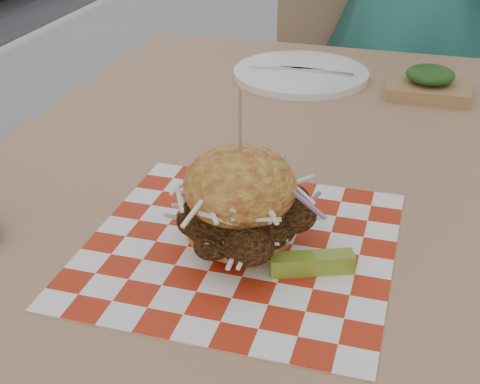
{
  "coord_description": "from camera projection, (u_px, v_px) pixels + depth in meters",
  "views": [
    {
      "loc": [
        0.03,
        -1.24,
        1.19
      ],
      "look_at": [
        -0.15,
        -0.6,
        0.82
      ],
      "focal_mm": 50.0,
      "sensor_mm": 36.0,
      "label": 1
    }
  ],
  "objects": [
    {
      "name": "pickle_spear",
      "position": [
        312.0,
        263.0,
        0.75
      ],
      "size": [
        0.1,
        0.06,
        0.02
      ],
      "primitive_type": "cube",
      "rotation": [
        0.0,
        0.0,
        0.38
      ],
      "color": "olive",
      "rests_on": "paper_liner"
    },
    {
      "name": "patio_chair",
      "position": [
        334.0,
        75.0,
        1.95
      ],
      "size": [
        0.49,
        0.5,
        0.95
      ],
      "rotation": [
        0.0,
        0.0,
        0.19
      ],
      "color": "tan",
      "rests_on": "ground"
    },
    {
      "name": "place_setting",
      "position": [
        301.0,
        74.0,
        1.33
      ],
      "size": [
        0.27,
        0.27,
        0.02
      ],
      "color": "white",
      "rests_on": "patio_table"
    },
    {
      "name": "patio_table",
      "position": [
        251.0,
        199.0,
        1.06
      ],
      "size": [
        0.8,
        1.2,
        0.75
      ],
      "color": "tan",
      "rests_on": "ground"
    },
    {
      "name": "sandwich",
      "position": [
        240.0,
        206.0,
        0.77
      ],
      "size": [
        0.17,
        0.17,
        0.2
      ],
      "color": "gold",
      "rests_on": "paper_liner"
    },
    {
      "name": "kraft_tray",
      "position": [
        429.0,
        83.0,
        1.24
      ],
      "size": [
        0.15,
        0.12,
        0.06
      ],
      "color": "#9D7747",
      "rests_on": "patio_table"
    },
    {
      "name": "paper_liner",
      "position": [
        240.0,
        246.0,
        0.8
      ],
      "size": [
        0.36,
        0.36,
        0.0
      ],
      "primitive_type": "cube",
      "color": "red",
      "rests_on": "patio_table"
    },
    {
      "name": "ground",
      "position": [
        369.0,
        382.0,
        1.63
      ],
      "size": [
        80.0,
        80.0,
        0.0
      ],
      "primitive_type": "plane",
      "color": "gray",
      "rests_on": "ground"
    }
  ]
}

